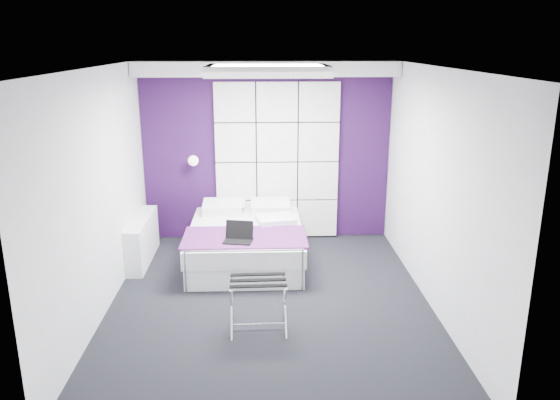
% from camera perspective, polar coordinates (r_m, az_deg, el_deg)
% --- Properties ---
extents(floor, '(4.40, 4.40, 0.00)m').
position_cam_1_polar(floor, '(6.31, -1.05, -10.64)').
color(floor, black).
rests_on(floor, ground).
extents(ceiling, '(4.40, 4.40, 0.00)m').
position_cam_1_polar(ceiling, '(5.63, -1.19, 13.67)').
color(ceiling, white).
rests_on(ceiling, wall_back).
extents(wall_back, '(3.60, 0.00, 3.60)m').
position_cam_1_polar(wall_back, '(7.98, -1.40, 5.02)').
color(wall_back, silver).
rests_on(wall_back, floor).
extents(wall_left, '(0.00, 4.40, 4.40)m').
position_cam_1_polar(wall_left, '(6.08, -18.33, 0.61)').
color(wall_left, silver).
rests_on(wall_left, floor).
extents(wall_right, '(0.00, 4.40, 4.40)m').
position_cam_1_polar(wall_right, '(6.14, 15.94, 0.95)').
color(wall_right, silver).
rests_on(wall_right, floor).
extents(accent_wall, '(3.58, 0.02, 2.58)m').
position_cam_1_polar(accent_wall, '(7.97, -1.40, 5.01)').
color(accent_wall, '#2A0D38').
rests_on(accent_wall, wall_back).
extents(soffit, '(3.58, 0.50, 0.20)m').
position_cam_1_polar(soffit, '(7.59, -1.44, 13.57)').
color(soffit, white).
rests_on(soffit, wall_back).
extents(headboard, '(1.80, 0.08, 2.30)m').
position_cam_1_polar(headboard, '(7.95, -0.30, 4.03)').
color(headboard, silver).
rests_on(headboard, wall_back).
extents(skylight, '(1.36, 0.86, 0.12)m').
position_cam_1_polar(skylight, '(6.24, -1.28, 13.46)').
color(skylight, white).
rests_on(skylight, ceiling).
extents(wall_lamp, '(0.15, 0.15, 0.15)m').
position_cam_1_polar(wall_lamp, '(7.92, -9.02, 4.14)').
color(wall_lamp, white).
rests_on(wall_lamp, wall_back).
extents(radiator, '(0.22, 1.20, 0.60)m').
position_cam_1_polar(radiator, '(7.55, -14.21, -4.03)').
color(radiator, white).
rests_on(radiator, floor).
extents(bed, '(1.53, 1.84, 0.65)m').
position_cam_1_polar(bed, '(7.31, -3.57, -4.43)').
color(bed, white).
rests_on(bed, floor).
extents(nightstand, '(0.49, 0.38, 0.05)m').
position_cam_1_polar(nightstand, '(7.99, -5.40, -0.24)').
color(nightstand, white).
rests_on(nightstand, wall_back).
extents(luggage_rack, '(0.57, 0.42, 0.56)m').
position_cam_1_polar(luggage_rack, '(5.65, -2.28, -10.87)').
color(luggage_rack, silver).
rests_on(luggage_rack, floor).
extents(laptop, '(0.34, 0.24, 0.24)m').
position_cam_1_polar(laptop, '(6.66, -4.40, -3.80)').
color(laptop, black).
rests_on(laptop, bed).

